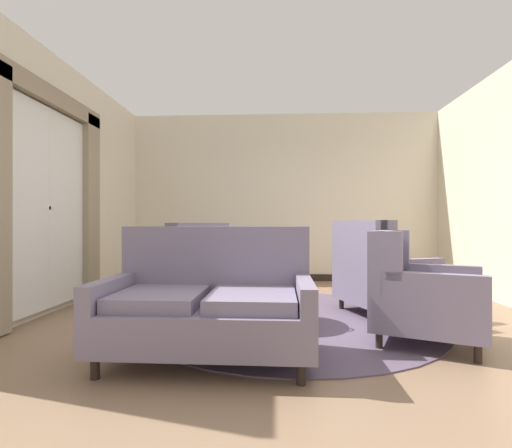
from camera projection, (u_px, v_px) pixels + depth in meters
name	position (u px, v px, depth m)	size (l,w,h in m)	color
ground	(290.00, 328.00, 3.69)	(8.74, 8.74, 0.00)	#896B51
wall_back	(283.00, 197.00, 6.81)	(5.64, 0.08, 2.99)	beige
wall_left	(69.00, 186.00, 4.77)	(0.08, 4.37, 2.99)	beige
baseboard_back	(283.00, 277.00, 6.75)	(5.48, 0.03, 0.12)	black
area_rug	(289.00, 319.00, 3.99)	(3.11, 3.11, 0.01)	#5B4C60
window_with_curtains	(50.00, 194.00, 4.21)	(0.12, 2.06, 2.51)	silver
coffee_table	(267.00, 285.00, 3.84)	(0.77, 0.77, 0.50)	black
porcelain_vase	(272.00, 261.00, 3.80)	(0.19, 0.19, 0.33)	#4C7A66
settee	(209.00, 305.00, 2.84)	(1.55, 0.89, 0.99)	slate
armchair_back_corner	(188.00, 271.00, 4.68)	(1.13, 1.13, 1.03)	slate
armchair_foreground_right	(418.00, 294.00, 3.21)	(1.09, 1.06, 0.95)	slate
armchair_beside_settee	(378.00, 275.00, 4.22)	(1.11, 1.10, 1.05)	slate
side_table	(373.00, 270.00, 4.84)	(0.57, 0.57, 0.70)	black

